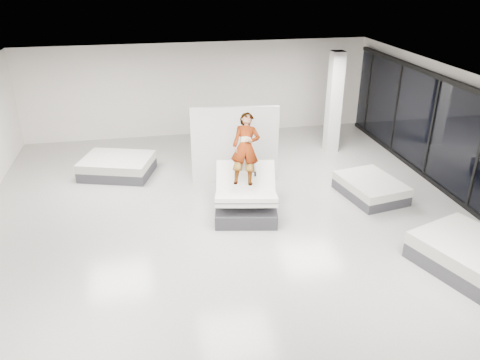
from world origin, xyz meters
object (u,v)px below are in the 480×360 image
(remote, at_px, (255,174))
(divider_panel, at_px, (235,145))
(person, at_px, (246,159))
(column, at_px, (334,103))
(flat_bed_right_far, at_px, (371,188))
(hero_bed, at_px, (246,198))
(flat_bed_right_near, at_px, (476,259))
(flat_bed_left_far, at_px, (117,166))

(remote, xyz_separation_m, divider_panel, (-0.15, 1.84, 0.05))
(person, relative_size, column, 0.58)
(remote, distance_m, flat_bed_right_far, 3.28)
(hero_bed, relative_size, divider_panel, 0.91)
(person, height_order, flat_bed_right_near, person)
(column, bearing_deg, flat_bed_left_far, -174.49)
(flat_bed_right_far, bearing_deg, hero_bed, -177.15)
(divider_panel, xyz_separation_m, flat_bed_left_far, (-3.26, 1.10, -0.82))
(person, xyz_separation_m, flat_bed_right_near, (3.91, -3.63, -0.97))
(divider_panel, bearing_deg, column, 33.79)
(flat_bed_right_far, bearing_deg, flat_bed_left_far, 157.65)
(flat_bed_left_far, bearing_deg, column, 5.51)
(flat_bed_right_far, xyz_separation_m, flat_bed_right_near, (0.58, -3.48, 0.06))
(flat_bed_right_near, height_order, column, column)
(remote, relative_size, column, 0.04)
(hero_bed, xyz_separation_m, flat_bed_right_near, (3.97, -3.31, -0.08))
(hero_bed, xyz_separation_m, flat_bed_left_far, (-3.19, 2.88, -0.11))
(person, height_order, remote, person)
(hero_bed, bearing_deg, flat_bed_left_far, 138.00)
(divider_panel, height_order, flat_bed_right_far, divider_panel)
(divider_panel, bearing_deg, flat_bed_right_far, -18.52)
(hero_bed, bearing_deg, remote, -18.32)
(remote, bearing_deg, hero_bed, 172.42)
(remote, distance_m, flat_bed_left_far, 4.57)
(flat_bed_left_far, bearing_deg, divider_panel, -18.70)
(remote, bearing_deg, person, 122.15)
(person, xyz_separation_m, divider_panel, (0.00, 1.46, -0.19))
(flat_bed_right_near, distance_m, flat_bed_left_far, 9.46)
(column, bearing_deg, hero_bed, -135.34)
(remote, bearing_deg, flat_bed_left_far, 149.88)
(flat_bed_right_far, height_order, column, column)
(divider_panel, bearing_deg, flat_bed_right_near, -45.27)
(hero_bed, bearing_deg, column, 44.66)
(flat_bed_right_near, bearing_deg, remote, 139.19)
(person, distance_m, remote, 0.48)
(remote, bearing_deg, flat_bed_right_near, -30.07)
(person, relative_size, remote, 13.18)
(flat_bed_right_near, bearing_deg, flat_bed_left_far, 139.17)
(divider_panel, distance_m, flat_bed_right_far, 3.79)
(remote, height_order, column, column)
(remote, bearing_deg, column, 57.70)
(remote, relative_size, flat_bed_right_far, 0.07)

